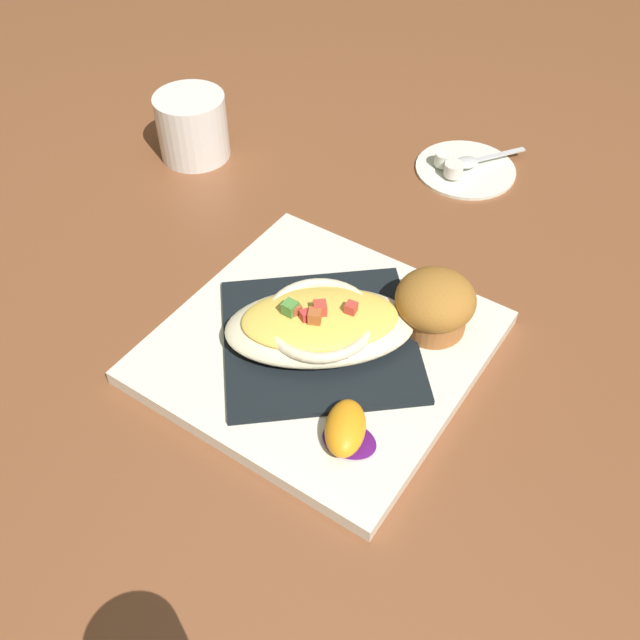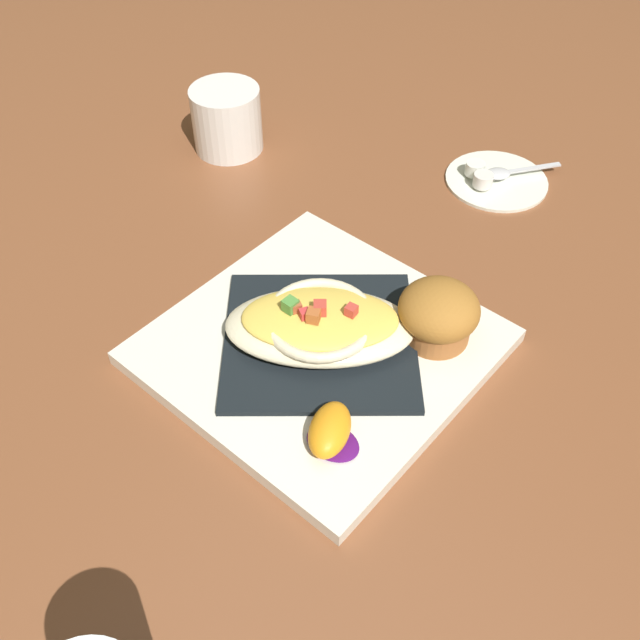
# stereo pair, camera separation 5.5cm
# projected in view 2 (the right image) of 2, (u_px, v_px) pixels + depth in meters

# --- Properties ---
(ground_plane) EXTENTS (2.60, 2.60, 0.00)m
(ground_plane) POSITION_uv_depth(u_px,v_px,m) (320.00, 352.00, 0.70)
(ground_plane) COLOR brown
(square_plate) EXTENTS (0.33, 0.33, 0.02)m
(square_plate) POSITION_uv_depth(u_px,v_px,m) (320.00, 347.00, 0.70)
(square_plate) COLOR white
(square_plate) RESTS_ON ground_plane
(folded_napkin) EXTENTS (0.25, 0.25, 0.01)m
(folded_napkin) POSITION_uv_depth(u_px,v_px,m) (320.00, 339.00, 0.69)
(folded_napkin) COLOR black
(folded_napkin) RESTS_ON square_plate
(gratin_dish) EXTENTS (0.21, 0.18, 0.05)m
(gratin_dish) POSITION_uv_depth(u_px,v_px,m) (320.00, 324.00, 0.67)
(gratin_dish) COLOR beige
(gratin_dish) RESTS_ON folded_napkin
(muffin) EXTENTS (0.08, 0.08, 0.06)m
(muffin) POSITION_uv_depth(u_px,v_px,m) (438.00, 314.00, 0.67)
(muffin) COLOR #AA6331
(muffin) RESTS_ON square_plate
(orange_garnish) EXTENTS (0.05, 0.07, 0.03)m
(orange_garnish) POSITION_uv_depth(u_px,v_px,m) (330.00, 432.00, 0.60)
(orange_garnish) COLOR #4E1263
(orange_garnish) RESTS_ON square_plate
(coffee_mug) EXTENTS (0.09, 0.12, 0.08)m
(coffee_mug) POSITION_uv_depth(u_px,v_px,m) (228.00, 122.00, 0.92)
(coffee_mug) COLOR white
(coffee_mug) RESTS_ON ground_plane
(creamer_saucer) EXTENTS (0.13, 0.13, 0.01)m
(creamer_saucer) POSITION_uv_depth(u_px,v_px,m) (497.00, 179.00, 0.89)
(creamer_saucer) COLOR white
(creamer_saucer) RESTS_ON ground_plane
(spoon) EXTENTS (0.08, 0.08, 0.01)m
(spoon) POSITION_uv_depth(u_px,v_px,m) (504.00, 173.00, 0.89)
(spoon) COLOR silver
(spoon) RESTS_ON creamer_saucer
(creamer_cup_0) EXTENTS (0.02, 0.02, 0.02)m
(creamer_cup_0) POSITION_uv_depth(u_px,v_px,m) (475.00, 168.00, 0.89)
(creamer_cup_0) COLOR white
(creamer_cup_0) RESTS_ON creamer_saucer
(creamer_cup_1) EXTENTS (0.02, 0.02, 0.02)m
(creamer_cup_1) POSITION_uv_depth(u_px,v_px,m) (483.00, 180.00, 0.87)
(creamer_cup_1) COLOR silver
(creamer_cup_1) RESTS_ON creamer_saucer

